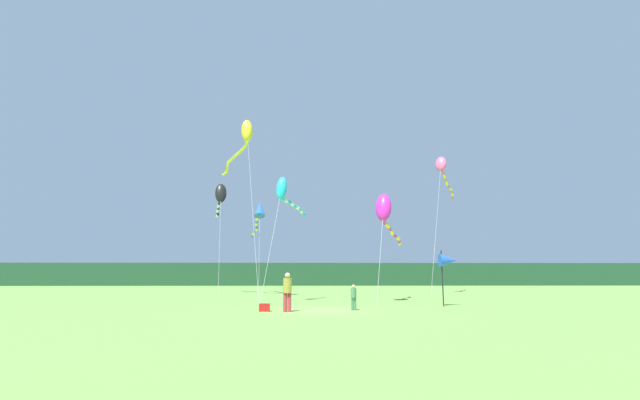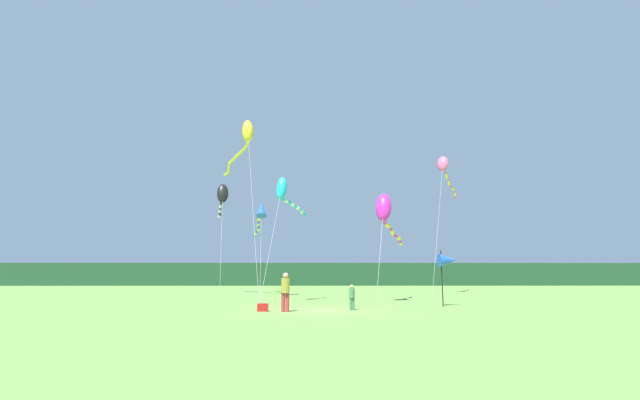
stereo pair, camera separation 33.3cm
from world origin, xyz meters
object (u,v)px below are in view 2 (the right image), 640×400
at_px(banner_flag_pole, 448,261).
at_px(kite_magenta, 385,211).
at_px(kite_rainbow, 445,170).
at_px(kite_black, 222,196).
at_px(kite_blue, 261,212).
at_px(person_child, 352,296).
at_px(kite_cyan, 284,192).
at_px(person_adult, 285,290).
at_px(kite_yellow, 245,137).
at_px(cooler_box, 263,307).

height_order(banner_flag_pole, kite_magenta, kite_magenta).
relative_size(kite_rainbow, kite_black, 1.24).
bearing_deg(kite_blue, kite_magenta, -51.06).
relative_size(person_child, kite_cyan, 0.15).
height_order(person_adult, kite_yellow, kite_yellow).
height_order(person_adult, kite_cyan, kite_cyan).
bearing_deg(person_child, kite_cyan, 122.04).
bearing_deg(cooler_box, kite_blue, 97.75).
relative_size(person_child, kite_black, 0.12).
xyz_separation_m(kite_blue, kite_cyan, (2.74, -10.90, -0.33)).
relative_size(cooler_box, kite_rainbow, 0.04).
distance_m(kite_blue, kite_yellow, 7.93).
bearing_deg(kite_black, kite_yellow, -66.20).
relative_size(person_child, kite_rainbow, 0.10).
height_order(kite_magenta, kite_black, kite_black).
bearing_deg(person_adult, kite_rainbow, 53.48).
bearing_deg(kite_cyan, banner_flag_pole, -21.31).
distance_m(person_adult, banner_flag_pole, 8.84).
xyz_separation_m(person_adult, kite_magenta, (5.54, 6.43, 4.44)).
xyz_separation_m(kite_rainbow, kite_black, (-19.38, 0.62, -2.23)).
relative_size(kite_yellow, kite_cyan, 1.69).
bearing_deg(kite_blue, kite_black, 175.30).
xyz_separation_m(kite_blue, kite_yellow, (-0.44, -6.45, 4.60)).
xyz_separation_m(banner_flag_pole, kite_cyan, (-8.76, 3.42, 4.25)).
distance_m(banner_flag_pole, kite_blue, 18.92).
relative_size(person_adult, kite_yellow, 0.13).
bearing_deg(kite_yellow, kite_magenta, -25.95).
distance_m(person_adult, kite_magenta, 9.58).
height_order(cooler_box, kite_cyan, kite_cyan).
height_order(person_adult, cooler_box, person_adult).
height_order(cooler_box, kite_blue, kite_blue).
height_order(person_adult, kite_rainbow, kite_rainbow).
bearing_deg(person_adult, kite_yellow, 108.98).
distance_m(banner_flag_pole, kite_magenta, 5.24).
distance_m(kite_magenta, kite_black, 16.92).
bearing_deg(person_adult, kite_blue, 100.84).
height_order(kite_cyan, kite_rainbow, kite_rainbow).
bearing_deg(kite_yellow, cooler_box, -75.46).
distance_m(kite_yellow, kite_rainbow, 17.54).
relative_size(cooler_box, kite_cyan, 0.06).
distance_m(banner_flag_pole, kite_rainbow, 16.85).
xyz_separation_m(person_child, kite_magenta, (2.55, 5.64, 4.74)).
bearing_deg(person_adult, person_child, 14.88).
height_order(kite_yellow, kite_magenta, kite_yellow).
xyz_separation_m(person_child, cooler_box, (-3.99, -0.49, -0.47)).
xyz_separation_m(cooler_box, kite_cyan, (0.41, 6.21, 6.39)).
relative_size(kite_yellow, kite_black, 1.34).
height_order(kite_yellow, kite_cyan, kite_yellow).
bearing_deg(cooler_box, kite_cyan, 86.21).
bearing_deg(banner_flag_pole, cooler_box, -163.05).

